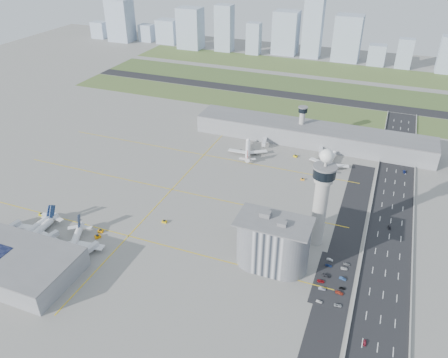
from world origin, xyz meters
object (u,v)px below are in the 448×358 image
(car_hw_0, at_px, (365,343))
(airplane_near_c, at_px, (72,243))
(tug_0, at_px, (41,214))
(car_hw_2, at_px, (404,172))
(jet_bridge_far_1, at_px, (321,149))
(car_lot_7, at_px, (339,293))
(car_lot_0, at_px, (319,301))
(car_lot_9, at_px, (343,279))
(secondary_tower, at_px, (302,121))
(airplane_near_b, at_px, (32,232))
(car_lot_4, at_px, (329,265))
(car_hw_4, at_px, (391,140))
(car_hw_1, at_px, (389,227))
(airplane_far_a, at_px, (248,147))
(car_lot_8, at_px, (342,288))
(car_lot_5, at_px, (330,260))
(airplane_near_a, at_px, (29,228))
(control_tower, at_px, (322,194))
(jet_bridge_near_2, at_px, (80,258))
(jet_bridge_near_1, at_px, (40,246))
(jet_bridge_far_0, at_px, (265,140))
(admin_building, at_px, (273,243))
(tug_2, at_px, (98,236))
(airplane_far_b, at_px, (330,159))
(tug_3, at_px, (164,221))
(car_lot_11, at_px, (347,264))
(car_lot_2, at_px, (321,281))
(car_lot_3, at_px, (327,275))
(jet_bridge_near_0, at_px, (2,235))
(car_lot_1, at_px, (322,289))
(tug_1, at_px, (101,231))
(car_lot_10, at_px, (344,268))
(tug_4, at_px, (295,156))
(car_lot_6, at_px, (338,305))

(car_hw_0, bearing_deg, airplane_near_c, 175.92)
(tug_0, bearing_deg, car_hw_2, 121.01)
(jet_bridge_far_1, height_order, car_lot_7, jet_bridge_far_1)
(car_lot_0, distance_m, car_lot_9, 23.51)
(secondary_tower, bearing_deg, car_lot_7, -70.90)
(airplane_near_b, distance_m, car_lot_4, 181.79)
(car_hw_4, bearing_deg, car_hw_1, -79.58)
(airplane_far_a, xyz_separation_m, car_lot_8, (99.86, -133.95, -5.04))
(car_lot_5, bearing_deg, airplane_near_a, 112.16)
(control_tower, distance_m, jet_bridge_near_2, 146.36)
(jet_bridge_near_1, distance_m, jet_bridge_far_0, 210.89)
(admin_building, height_order, tug_0, admin_building)
(airplane_near_c, bearing_deg, tug_2, 137.43)
(airplane_near_a, height_order, airplane_far_b, airplane_near_a)
(airplane_far_b, height_order, tug_2, airplane_far_b)
(jet_bridge_far_1, relative_size, car_hw_1, 3.66)
(car_lot_4, height_order, car_lot_7, car_lot_4)
(airplane_far_a, relative_size, tug_0, 13.07)
(tug_3, bearing_deg, car_hw_0, -115.71)
(tug_3, xyz_separation_m, car_hw_4, (133.71, 187.72, -0.37))
(car_lot_5, height_order, car_lot_11, car_lot_5)
(car_lot_2, distance_m, car_lot_3, 6.13)
(airplane_near_b, bearing_deg, admin_building, 99.85)
(airplane_near_b, bearing_deg, jet_bridge_near_0, -77.66)
(jet_bridge_near_2, xyz_separation_m, car_lot_8, (146.84, 33.53, -2.28))
(car_lot_1, distance_m, car_hw_0, 37.78)
(tug_3, bearing_deg, secondary_tower, -24.17)
(jet_bridge_far_0, distance_m, car_lot_1, 183.16)
(tug_1, height_order, car_lot_2, tug_1)
(admin_building, distance_m, car_hw_0, 70.03)
(car_lot_7, relative_size, car_hw_1, 1.16)
(car_lot_10, bearing_deg, tug_4, 17.46)
(tug_1, bearing_deg, airplane_far_a, -33.14)
(tug_3, height_order, car_lot_4, tug_3)
(control_tower, bearing_deg, car_hw_2, 66.43)
(tug_0, distance_m, car_lot_8, 201.39)
(car_lot_0, height_order, car_hw_4, car_lot_0)
(car_lot_5, relative_size, car_lot_7, 0.84)
(jet_bridge_far_0, distance_m, car_lot_2, 177.38)
(car_lot_4, relative_size, car_hw_4, 1.21)
(airplane_near_b, height_order, car_lot_2, airplane_near_b)
(car_lot_0, xyz_separation_m, car_lot_8, (9.95, 14.19, -0.01))
(airplane_near_a, relative_size, airplane_far_a, 1.03)
(car_lot_7, xyz_separation_m, car_hw_1, (21.62, 70.93, -0.02))
(car_lot_6, bearing_deg, tug_0, 80.80)
(control_tower, distance_m, tug_2, 141.49)
(car_lot_3, bearing_deg, secondary_tower, 24.71)
(airplane_near_a, xyz_separation_m, tug_3, (73.57, 42.99, -4.84))
(car_hw_1, bearing_deg, jet_bridge_near_2, -158.21)
(jet_bridge_near_1, distance_m, tug_1, 36.97)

